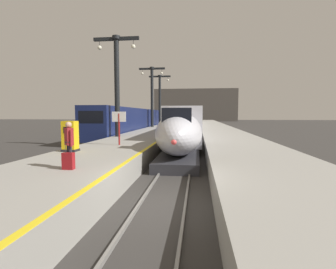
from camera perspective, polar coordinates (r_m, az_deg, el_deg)
ground_plane at (r=8.59m, az=-1.24°, el=-15.86°), size 260.00×260.00×0.00m
platform_left at (r=33.21m, az=-2.20°, el=0.35°), size 4.80×110.00×1.05m
platform_right at (r=32.94m, az=11.86°, el=0.21°), size 4.80×110.00×1.05m
platform_left_safety_stripe at (r=32.90m, az=1.72°, el=1.23°), size 0.20×107.80×0.01m
rail_main_left at (r=35.64m, az=3.74°, el=-0.12°), size 0.08×110.00×0.12m
rail_main_right at (r=35.59m, az=6.15°, el=-0.14°), size 0.08×110.00×0.12m
rail_secondary_left at (r=36.96m, az=-8.90°, el=0.01°), size 0.08×110.00×0.12m
rail_secondary_right at (r=36.58m, az=-6.64°, el=-0.02°), size 0.08×110.00×0.12m
highspeed_train_main at (r=39.59m, az=5.16°, el=3.10°), size 2.92×56.94×3.60m
regional_train_adjacent at (r=40.03m, az=-6.55°, el=3.35°), size 2.85×36.60×3.80m
station_column_mid at (r=22.76m, az=-11.57°, el=12.86°), size 4.00×0.68×8.66m
station_column_far at (r=39.08m, az=-3.66°, el=9.82°), size 4.00×0.68×9.13m
station_column_distant at (r=46.82m, az=-1.89°, el=8.96°), size 4.00×0.68×9.12m
passenger_near_edge at (r=9.70m, az=-21.59°, el=-1.41°), size 0.43×0.43×1.69m
rolling_suitcase at (r=9.60m, az=-21.72°, el=-5.60°), size 0.40×0.22×0.98m
ticket_machine_yellow at (r=14.17m, az=-21.36°, el=-0.61°), size 0.76×0.62×1.60m
departure_info_board at (r=16.20m, az=-11.09°, el=2.96°), size 0.90×0.10×2.12m
terminus_back_wall at (r=110.04m, az=6.24°, el=6.69°), size 36.00×2.00×14.00m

